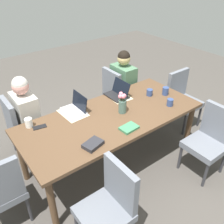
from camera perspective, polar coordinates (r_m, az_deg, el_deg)
ground_plane at (r=3.42m, az=0.00°, el=-11.39°), size 10.00×10.00×0.00m
dining_table at (r=2.99m, az=0.00°, el=-1.96°), size 2.24×0.99×0.75m
chair_near_left_near at (r=3.43m, az=-20.31°, el=-2.93°), size 0.44×0.44×0.90m
person_near_left_near at (r=3.38m, az=-18.88°, el=-2.60°), size 0.36×0.40×1.19m
chair_near_left_mid at (r=4.01m, az=1.20°, el=4.69°), size 0.44×0.44×0.90m
person_near_left_mid at (r=4.00m, az=2.58°, el=5.02°), size 0.36×0.40×1.19m
chair_head_left_right_near at (r=4.03m, az=15.95°, el=3.49°), size 0.44×0.44×0.90m
chair_far_right_mid at (r=2.35m, az=-0.43°, el=-20.56°), size 0.44×0.44×0.90m
chair_far_right_far at (r=3.24m, az=21.95°, el=-5.61°), size 0.44×0.44×0.90m
flower_vase at (r=2.95m, az=2.46°, el=2.19°), size 0.12×0.11×0.27m
placemat_near_left_near at (r=3.03m, az=-9.13°, el=-0.24°), size 0.28×0.37×0.00m
placemat_near_left_mid at (r=3.36m, az=1.42°, el=3.74°), size 0.29×0.38×0.00m
laptop_near_left_mid at (r=3.35m, az=1.36°, el=4.42°), size 0.22×0.32×0.21m
laptop_near_left_near at (r=3.04m, az=-8.53°, el=0.92°), size 0.22×0.32×0.21m
coffee_mug_near_left at (r=3.46m, az=12.37°, el=4.82°), size 0.09×0.09×0.11m
coffee_mug_near_right at (r=2.89m, az=-18.88°, el=-2.37°), size 0.08×0.08×0.10m
coffee_mug_centre_left at (r=3.40m, az=8.77°, el=4.54°), size 0.08×0.08×0.09m
coffee_mug_centre_right at (r=3.21m, az=13.39°, el=2.20°), size 0.08×0.08×0.09m
book_red_cover at (r=2.72m, az=4.01°, el=-3.71°), size 0.21×0.15×0.03m
book_blue_cover at (r=2.49m, az=-4.47°, el=-7.50°), size 0.23×0.19×0.04m
phone_black at (r=2.87m, az=-16.54°, el=-3.37°), size 0.16×0.10×0.01m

